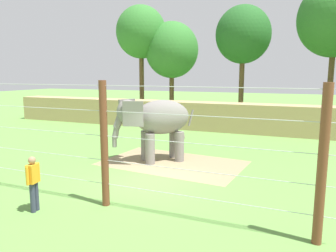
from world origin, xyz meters
name	(u,v)px	position (x,y,z in m)	size (l,w,h in m)	color
ground_plane	(151,180)	(0.00, 0.00, 0.00)	(120.00, 120.00, 0.00)	#609342
dirt_patch	(173,163)	(-0.11, 2.58, 0.00)	(6.27, 3.93, 0.01)	#937F5B
embankment_wall	(223,117)	(0.00, 11.90, 1.00)	(36.00, 1.80, 2.00)	tan
elephant	(156,120)	(-0.97, 2.62, 1.93)	(3.36, 3.20, 2.92)	gray
enrichment_ball	(179,137)	(-1.42, 6.79, 0.37)	(0.73, 0.73, 0.73)	gray
cable_fence	(109,145)	(-0.08, -2.69, 1.94)	(12.48, 0.23, 3.86)	brown
zookeeper	(33,181)	(-1.93, -3.89, 0.93)	(0.27, 0.58, 1.67)	#33384C
tree_left_of_centre	(172,50)	(-6.28, 17.65, 6.20)	(4.90, 4.90, 8.80)	brown
tree_behind_wall	(335,19)	(7.16, 18.56, 8.29)	(5.73, 5.73, 11.33)	brown
tree_right_of_centre	(243,35)	(0.12, 18.19, 7.34)	(4.71, 4.71, 9.85)	brown
tree_far_right	(141,33)	(-8.98, 16.76, 7.81)	(4.60, 4.60, 10.28)	brown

